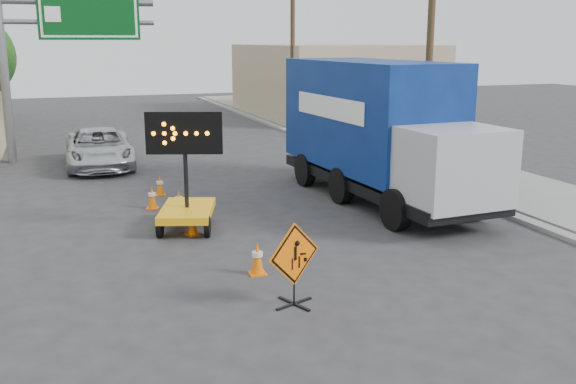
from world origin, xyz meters
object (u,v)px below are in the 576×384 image
construction_sign (294,262)px  box_truck (379,138)px  arrow_board (187,203)px  pickup_truck (99,148)px

construction_sign → box_truck: box_truck is taller
arrow_board → box_truck: (6.26, 1.14, 1.25)m
construction_sign → pickup_truck: bearing=78.0°
construction_sign → pickup_truck: 15.56m
pickup_truck → box_truck: (7.81, -8.52, 1.19)m
construction_sign → arrow_board: arrow_board is taller
arrow_board → box_truck: 6.48m
construction_sign → arrow_board: size_ratio=0.52×
construction_sign → arrow_board: bearing=77.8°
box_truck → construction_sign: bearing=-130.9°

